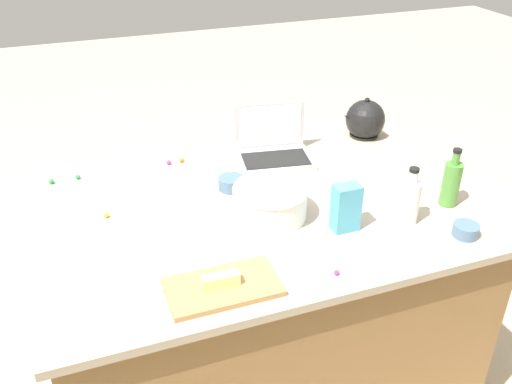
% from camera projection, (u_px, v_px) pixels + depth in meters
% --- Properties ---
extents(ground_plane, '(12.00, 12.00, 0.00)m').
position_uv_depth(ground_plane, '(256.00, 374.00, 2.53)').
color(ground_plane, '#B7A88E').
extents(island_counter, '(1.58, 1.14, 0.90)m').
position_uv_depth(island_counter, '(256.00, 297.00, 2.30)').
color(island_counter, olive).
rests_on(island_counter, ground).
extents(laptop, '(0.34, 0.28, 0.22)m').
position_uv_depth(laptop, '(273.00, 148.00, 2.37)').
color(laptop, '#B7B7BC').
rests_on(laptop, island_counter).
extents(mixing_bowl_large, '(0.27, 0.27, 0.12)m').
position_uv_depth(mixing_bowl_large, '(270.00, 201.00, 1.97)').
color(mixing_bowl_large, white).
rests_on(mixing_bowl_large, island_counter).
extents(bottle_olive, '(0.06, 0.06, 0.22)m').
position_uv_depth(bottle_olive, '(451.00, 183.00, 2.03)').
color(bottle_olive, '#4C8C38').
rests_on(bottle_olive, island_counter).
extents(bottle_vinegar, '(0.07, 0.07, 0.21)m').
position_uv_depth(bottle_vinegar, '(409.00, 201.00, 1.93)').
color(bottle_vinegar, white).
rests_on(bottle_vinegar, island_counter).
extents(kettle, '(0.21, 0.18, 0.20)m').
position_uv_depth(kettle, '(365.00, 120.00, 2.55)').
color(kettle, black).
rests_on(kettle, island_counter).
extents(cutting_board, '(0.33, 0.19, 0.02)m').
position_uv_depth(cutting_board, '(223.00, 287.00, 1.65)').
color(cutting_board, '#AD7F4C').
rests_on(cutting_board, island_counter).
extents(butter_stick_left, '(0.11, 0.04, 0.04)m').
position_uv_depth(butter_stick_left, '(221.00, 280.00, 1.63)').
color(butter_stick_left, '#F4E58C').
rests_on(butter_stick_left, cutting_board).
extents(ramekin_small, '(0.10, 0.10, 0.05)m').
position_uv_depth(ramekin_small, '(231.00, 183.00, 2.16)').
color(ramekin_small, slate).
rests_on(ramekin_small, island_counter).
extents(ramekin_medium, '(0.09, 0.09, 0.04)m').
position_uv_depth(ramekin_medium, '(466.00, 230.00, 1.88)').
color(ramekin_medium, slate).
rests_on(ramekin_medium, island_counter).
extents(ramekin_wide, '(0.09, 0.09, 0.04)m').
position_uv_depth(ramekin_wide, '(323.00, 185.00, 2.15)').
color(ramekin_wide, white).
rests_on(ramekin_wide, island_counter).
extents(candy_bag, '(0.09, 0.06, 0.17)m').
position_uv_depth(candy_bag, '(346.00, 208.00, 1.89)').
color(candy_bag, '#4CA5CC').
rests_on(candy_bag, island_counter).
extents(candy_0, '(0.02, 0.02, 0.02)m').
position_uv_depth(candy_0, '(169.00, 162.00, 2.34)').
color(candy_0, '#CC3399').
rests_on(candy_0, island_counter).
extents(candy_1, '(0.02, 0.02, 0.02)m').
position_uv_depth(candy_1, '(182.00, 160.00, 2.36)').
color(candy_1, orange).
rests_on(candy_1, island_counter).
extents(candy_2, '(0.02, 0.02, 0.02)m').
position_uv_depth(candy_2, '(78.00, 177.00, 2.23)').
color(candy_2, green).
rests_on(candy_2, island_counter).
extents(candy_3, '(0.02, 0.02, 0.02)m').
position_uv_depth(candy_3, '(270.00, 191.00, 2.13)').
color(candy_3, blue).
rests_on(candy_3, island_counter).
extents(candy_4, '(0.02, 0.02, 0.02)m').
position_uv_depth(candy_4, '(107.00, 215.00, 1.99)').
color(candy_4, yellow).
rests_on(candy_4, island_counter).
extents(candy_5, '(0.02, 0.02, 0.02)m').
position_uv_depth(candy_5, '(52.00, 182.00, 2.20)').
color(candy_5, green).
rests_on(candy_5, island_counter).
extents(candy_6, '(0.02, 0.02, 0.02)m').
position_uv_depth(candy_6, '(337.00, 272.00, 1.71)').
color(candy_6, '#CC3399').
rests_on(candy_6, island_counter).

